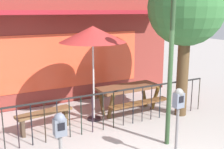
% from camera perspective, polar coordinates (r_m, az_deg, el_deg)
% --- Properties ---
extents(pub_storefront, '(7.53, 1.26, 5.06)m').
position_cam_1_polar(pub_storefront, '(8.96, -9.70, 10.42)').
color(pub_storefront, '#581C22').
rests_on(pub_storefront, ground).
extents(patio_fence_front, '(6.35, 0.04, 0.97)m').
position_cam_1_polar(patio_fence_front, '(6.82, -1.83, -6.15)').
color(patio_fence_front, black).
rests_on(patio_fence_front, ground).
extents(picnic_table_left, '(1.83, 1.40, 0.79)m').
position_cam_1_polar(picnic_table_left, '(8.03, 3.40, -3.56)').
color(picnic_table_left, brown).
rests_on(picnic_table_left, ground).
extents(patio_umbrella, '(1.71, 1.71, 2.51)m').
position_cam_1_polar(patio_umbrella, '(7.15, -3.95, 8.10)').
color(patio_umbrella, black).
rests_on(patio_umbrella, ground).
extents(patio_bench, '(1.43, 0.54, 0.48)m').
position_cam_1_polar(patio_bench, '(7.14, -13.63, -8.29)').
color(patio_bench, brown).
rests_on(patio_bench, ground).
extents(parking_meter_near, '(0.18, 0.17, 1.50)m').
position_cam_1_polar(parking_meter_near, '(5.38, 13.38, -6.27)').
color(parking_meter_near, slate).
rests_on(parking_meter_near, ground).
extents(parking_meter_far, '(0.18, 0.17, 1.44)m').
position_cam_1_polar(parking_meter_far, '(4.29, -10.55, -11.85)').
color(parking_meter_far, gray).
rests_on(parking_meter_far, ground).
extents(street_tree, '(2.04, 2.04, 4.00)m').
position_cam_1_polar(street_tree, '(7.74, 14.93, 12.84)').
color(street_tree, '#4E3821').
rests_on(street_tree, ground).
extents(street_lamp, '(0.28, 0.28, 3.63)m').
position_cam_1_polar(street_lamp, '(5.86, 12.16, 7.83)').
color(street_lamp, '#294326').
rests_on(street_lamp, ground).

